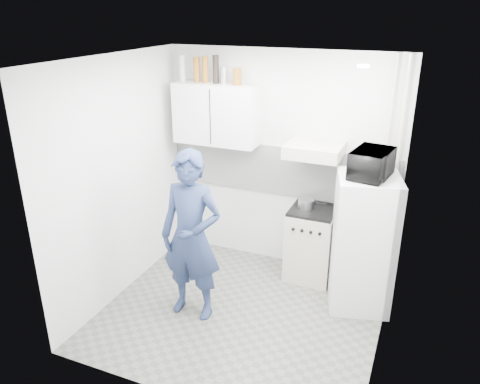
% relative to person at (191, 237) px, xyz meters
% --- Properties ---
extents(floor, '(2.80, 2.80, 0.00)m').
position_rel_person_xyz_m(floor, '(0.47, 0.15, -0.89)').
color(floor, '#5A5A53').
rests_on(floor, ground).
extents(ceiling, '(2.80, 2.80, 0.00)m').
position_rel_person_xyz_m(ceiling, '(0.47, 0.15, 1.71)').
color(ceiling, white).
rests_on(ceiling, wall_back).
extents(wall_back, '(2.80, 0.00, 2.80)m').
position_rel_person_xyz_m(wall_back, '(0.47, 1.40, 0.41)').
color(wall_back, silver).
rests_on(wall_back, floor).
extents(wall_left, '(0.00, 2.60, 2.60)m').
position_rel_person_xyz_m(wall_left, '(-0.93, 0.15, 0.41)').
color(wall_left, silver).
rests_on(wall_left, floor).
extents(wall_right, '(0.00, 2.60, 2.60)m').
position_rel_person_xyz_m(wall_right, '(1.87, 0.15, 0.41)').
color(wall_right, silver).
rests_on(wall_right, floor).
extents(person, '(0.66, 0.44, 1.77)m').
position_rel_person_xyz_m(person, '(0.00, 0.00, 0.00)').
color(person, '#202C4E').
rests_on(person, floor).
extents(stove, '(0.53, 0.53, 0.84)m').
position_rel_person_xyz_m(stove, '(0.95, 1.15, -0.46)').
color(stove, '#B9B49D').
rests_on(stove, floor).
extents(fridge, '(0.74, 0.74, 1.46)m').
position_rel_person_xyz_m(fridge, '(1.57, 0.82, -0.15)').
color(fridge, silver).
rests_on(fridge, floor).
extents(stove_top, '(0.51, 0.51, 0.03)m').
position_rel_person_xyz_m(stove_top, '(0.95, 1.15, -0.03)').
color(stove_top, black).
rests_on(stove_top, stove).
extents(saucepan, '(0.18, 0.18, 0.10)m').
position_rel_person_xyz_m(saucepan, '(0.86, 1.16, 0.04)').
color(saucepan, silver).
rests_on(saucepan, stove_top).
extents(microwave, '(0.54, 0.41, 0.27)m').
position_rel_person_xyz_m(microwave, '(1.57, 0.82, 0.72)').
color(microwave, black).
rests_on(microwave, fridge).
extents(bottle_a, '(0.07, 0.07, 0.30)m').
position_rel_person_xyz_m(bottle_a, '(-0.71, 1.23, 1.46)').
color(bottle_a, '#B2B7BC').
rests_on(bottle_a, upper_cabinet).
extents(bottle_b, '(0.07, 0.07, 0.29)m').
position_rel_person_xyz_m(bottle_b, '(-0.53, 1.23, 1.46)').
color(bottle_b, brown).
rests_on(bottle_b, upper_cabinet).
extents(bottle_c, '(0.07, 0.07, 0.30)m').
position_rel_person_xyz_m(bottle_c, '(-0.42, 1.23, 1.46)').
color(bottle_c, brown).
rests_on(bottle_c, upper_cabinet).
extents(bottle_d, '(0.07, 0.07, 0.31)m').
position_rel_person_xyz_m(bottle_d, '(-0.28, 1.23, 1.47)').
color(bottle_d, black).
rests_on(bottle_d, upper_cabinet).
extents(canister_a, '(0.07, 0.07, 0.19)m').
position_rel_person_xyz_m(canister_a, '(-0.18, 1.23, 1.41)').
color(canister_a, silver).
rests_on(canister_a, upper_cabinet).
extents(canister_b, '(0.10, 0.10, 0.18)m').
position_rel_person_xyz_m(canister_b, '(-0.02, 1.23, 1.41)').
color(canister_b, brown).
rests_on(canister_b, upper_cabinet).
extents(upper_cabinet, '(1.00, 0.35, 0.70)m').
position_rel_person_xyz_m(upper_cabinet, '(-0.28, 1.23, 0.96)').
color(upper_cabinet, silver).
rests_on(upper_cabinet, wall_back).
extents(range_hood, '(0.60, 0.50, 0.14)m').
position_rel_person_xyz_m(range_hood, '(0.92, 1.15, 0.68)').
color(range_hood, '#B9B49D').
rests_on(range_hood, wall_back).
extents(backsplash, '(2.74, 0.03, 0.60)m').
position_rel_person_xyz_m(backsplash, '(0.47, 1.39, 0.31)').
color(backsplash, white).
rests_on(backsplash, wall_back).
extents(pipe_a, '(0.05, 0.05, 2.60)m').
position_rel_person_xyz_m(pipe_a, '(1.77, 1.32, 0.41)').
color(pipe_a, '#B9B49D').
rests_on(pipe_a, floor).
extents(pipe_b, '(0.04, 0.04, 2.60)m').
position_rel_person_xyz_m(pipe_b, '(1.65, 1.32, 0.41)').
color(pipe_b, '#B9B49D').
rests_on(pipe_b, floor).
extents(ceiling_spot_fixture, '(0.10, 0.10, 0.02)m').
position_rel_person_xyz_m(ceiling_spot_fixture, '(1.47, 0.35, 1.68)').
color(ceiling_spot_fixture, white).
rests_on(ceiling_spot_fixture, ceiling).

